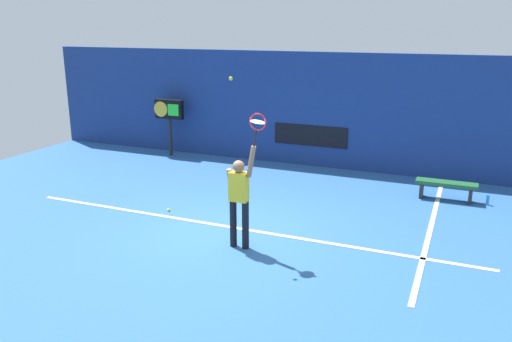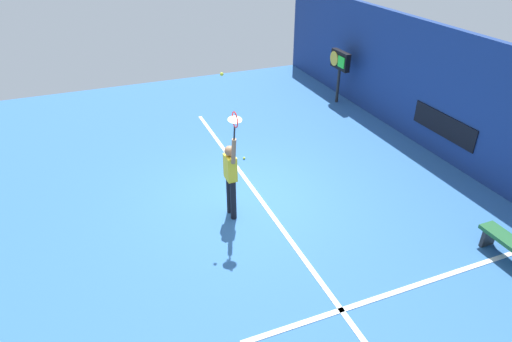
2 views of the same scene
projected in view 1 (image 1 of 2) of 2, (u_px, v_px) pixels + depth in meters
name	position (u px, v px, depth m)	size (l,w,h in m)	color
ground_plane	(228.00, 233.00, 10.36)	(18.00, 18.00, 0.00)	#2D609E
back_wall	(312.00, 110.00, 14.94)	(18.00, 0.20, 3.31)	navy
sponsor_banner_center	(310.00, 136.00, 15.03)	(2.20, 0.03, 0.60)	black
court_baseline	(234.00, 228.00, 10.61)	(10.00, 0.10, 0.01)	white
court_sideline	(431.00, 226.00, 10.73)	(0.10, 7.00, 0.01)	white
tennis_player	(239.00, 196.00, 9.44)	(0.59, 0.31, 1.99)	black
tennis_racket	(257.00, 124.00, 8.92)	(0.36, 0.27, 0.62)	black
tennis_ball	(231.00, 78.00, 8.82)	(0.07, 0.07, 0.07)	#CCE033
scoreboard_clock	(169.00, 112.00, 16.16)	(0.96, 0.20, 1.78)	black
court_bench	(446.00, 186.00, 12.23)	(1.40, 0.36, 0.45)	#1E592D
water_bottle	(488.00, 200.00, 11.94)	(0.07, 0.07, 0.24)	#338CD8
spare_ball	(169.00, 210.00, 11.56)	(0.07, 0.07, 0.07)	#CCE033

